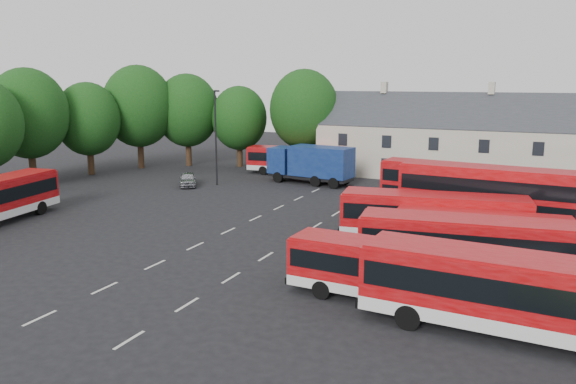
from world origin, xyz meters
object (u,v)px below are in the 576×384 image
object	(u,v)px
box_truck	(311,163)
silver_car	(188,179)
bus_row_a	(513,289)
lamppost	(216,135)
bus_dd_south	(486,196)

from	to	relation	value
box_truck	silver_car	size ratio (longest dim) A/B	2.25
silver_car	bus_row_a	bearing A→B (deg)	-69.83
box_truck	lamppost	xyz separation A→B (m)	(-8.21, -4.65, 2.83)
bus_dd_south	box_truck	size ratio (longest dim) A/B	1.28
silver_car	lamppost	size ratio (longest dim) A/B	0.43
box_truck	silver_car	xyz separation A→B (m)	(-10.54, -6.35, -1.46)
lamppost	silver_car	bearing A→B (deg)	-143.78
box_truck	bus_dd_south	bearing A→B (deg)	-28.37
silver_car	box_truck	bearing A→B (deg)	-3.59
bus_row_a	lamppost	world-z (taller)	lamppost
bus_row_a	bus_dd_south	xyz separation A→B (m)	(-2.70, 15.72, 0.59)
bus_row_a	box_truck	world-z (taller)	box_truck
bus_row_a	silver_car	world-z (taller)	bus_row_a
bus_row_a	bus_dd_south	bearing A→B (deg)	102.23
box_truck	lamppost	distance (m)	9.85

